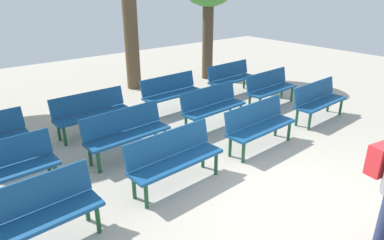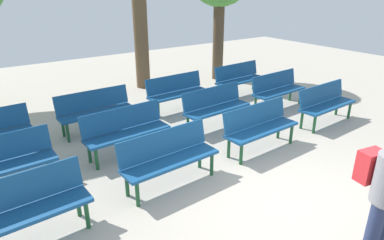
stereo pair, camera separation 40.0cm
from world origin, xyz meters
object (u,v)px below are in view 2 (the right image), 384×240
object	(u,v)px
bench_r0_c3	(325,102)
visitor_with_backpack	(384,193)
bench_r1_c2	(215,105)
bench_r0_c0	(20,207)
bench_r1_c1	(126,129)
bench_r0_c1	(168,155)
bench_r2_c3	(239,77)
bench_r2_c2	(177,91)
bench_r1_c3	(277,88)
bench_r2_c1	(95,109)
tree_2	(141,39)
bench_r0_c2	(259,125)

from	to	relation	value
bench_r0_c3	visitor_with_backpack	xyz separation A→B (m)	(-3.22, -2.90, 0.43)
bench_r1_c2	bench_r0_c0	bearing A→B (deg)	-162.99
visitor_with_backpack	bench_r0_c0	bearing A→B (deg)	-29.11
bench_r1_c1	bench_r1_c2	distance (m)	2.18
bench_r0_c3	bench_r1_c2	size ratio (longest dim) A/B	1.00
bench_r0_c1	bench_r2_c3	world-z (taller)	same
bench_r0_c0	bench_r2_c2	size ratio (longest dim) A/B	1.00
bench_r0_c0	visitor_with_backpack	xyz separation A→B (m)	(3.17, -2.63, 0.43)
bench_r1_c2	bench_r2_c2	size ratio (longest dim) A/B	1.00
bench_r1_c3	bench_r2_c1	xyz separation A→B (m)	(-4.36, 1.19, 0.00)
bench_r1_c1	visitor_with_backpack	xyz separation A→B (m)	(1.14, -4.08, 0.43)
bench_r1_c2	tree_2	distance (m)	3.85
bench_r2_c1	bench_r0_c0	bearing A→B (deg)	-125.75
bench_r2_c3	bench_r0_c1	bearing A→B (deg)	-148.00
bench_r0_c2	bench_r0_c3	world-z (taller)	same
bench_r0_c0	tree_2	world-z (taller)	tree_2
bench_r2_c1	bench_r2_c2	size ratio (longest dim) A/B	0.99
bench_r1_c3	tree_2	size ratio (longest dim) A/B	0.55
bench_r0_c1	bench_r1_c1	world-z (taller)	same
visitor_with_backpack	bench_r1_c2	bearing A→B (deg)	-93.51
bench_r0_c1	bench_r0_c3	distance (m)	4.25
bench_r2_c3	bench_r1_c2	bearing A→B (deg)	-147.38
bench_r0_c0	bench_r0_c3	world-z (taller)	same
bench_r0_c2	bench_r2_c1	world-z (taller)	same
bench_r0_c2	bench_r2_c3	distance (m)	3.46
bench_r1_c3	bench_r1_c1	bearing A→B (deg)	179.35
bench_r1_c2	bench_r2_c2	distance (m)	1.40
bench_r1_c3	bench_r0_c1	bearing A→B (deg)	-163.13
bench_r0_c1	visitor_with_backpack	bearing A→B (deg)	-72.18
bench_r0_c2	bench_r0_c3	xyz separation A→B (m)	(2.20, 0.11, 0.00)
bench_r0_c0	bench_r2_c2	bearing A→B (deg)	32.79
bench_r2_c2	bench_r2_c3	distance (m)	2.14
bench_r2_c3	bench_r0_c0	bearing A→B (deg)	-157.46
bench_r0_c3	bench_r1_c1	xyz separation A→B (m)	(-4.36, 1.18, 0.00)
bench_r0_c2	tree_2	distance (m)	5.17
bench_r1_c1	bench_r0_c0	bearing A→B (deg)	-147.18
bench_r0_c0	bench_r1_c1	world-z (taller)	same
bench_r2_c3	bench_r0_c2	bearing A→B (deg)	-128.91
bench_r0_c0	bench_r2_c3	xyz separation A→B (m)	(6.23, 2.97, 0.00)
bench_r1_c3	visitor_with_backpack	world-z (taller)	visitor_with_backpack
bench_r1_c2	bench_r2_c2	world-z (taller)	same
bench_r1_c2	visitor_with_backpack	distance (m)	4.31
bench_r0_c0	tree_2	xyz separation A→B (m)	(4.35, 5.25, 0.96)
bench_r0_c3	bench_r1_c3	size ratio (longest dim) A/B	1.00
bench_r0_c0	bench_r1_c2	size ratio (longest dim) A/B	1.00
bench_r0_c3	bench_r1_c3	distance (m)	1.36
bench_r1_c2	bench_r0_c2	bearing A→B (deg)	-93.54
bench_r0_c1	bench_r1_c1	bearing A→B (deg)	92.14
bench_r1_c3	bench_r2_c2	distance (m)	2.57
bench_r0_c2	bench_r2_c3	world-z (taller)	same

